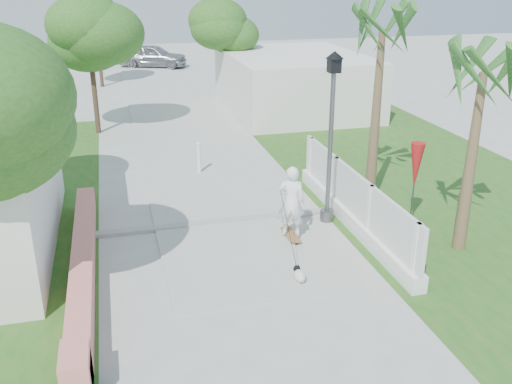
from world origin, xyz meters
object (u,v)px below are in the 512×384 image
object	(u,v)px
street_lamp	(331,132)
skateboarder	(290,214)
patio_umbrella	(416,167)
dog	(299,275)
bollard	(199,157)
parked_car	(153,56)

from	to	relation	value
street_lamp	skateboarder	distance (m)	2.44
patio_umbrella	skateboarder	size ratio (longest dim) A/B	0.94
skateboarder	dog	bearing A→B (deg)	102.53
bollard	skateboarder	world-z (taller)	skateboarder
street_lamp	dog	size ratio (longest dim) A/B	8.41
bollard	patio_umbrella	world-z (taller)	patio_umbrella
bollard	dog	distance (m)	7.48
patio_umbrella	dog	distance (m)	4.37
patio_umbrella	parked_car	bearing A→B (deg)	98.66
street_lamp	patio_umbrella	size ratio (longest dim) A/B	1.93
bollard	patio_umbrella	xyz separation A→B (m)	(4.60, -5.50, 1.10)
patio_umbrella	parked_car	xyz separation A→B (m)	(-4.20, 27.59, -0.92)
street_lamp	patio_umbrella	distance (m)	2.27
patio_umbrella	bollard	bearing A→B (deg)	129.91
street_lamp	dog	bearing A→B (deg)	-120.97
skateboarder	dog	world-z (taller)	skateboarder
dog	patio_umbrella	bearing A→B (deg)	26.19
patio_umbrella	skateboarder	xyz separation A→B (m)	(-3.33, -0.24, -0.81)
street_lamp	bollard	distance (m)	5.56
bollard	parked_car	bearing A→B (deg)	88.97
patio_umbrella	skateboarder	world-z (taller)	patio_umbrella
street_lamp	skateboarder	bearing A→B (deg)	-139.20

